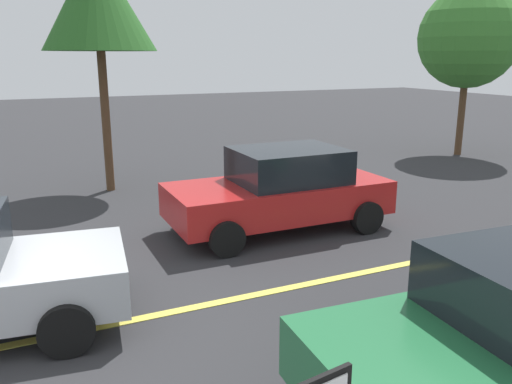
# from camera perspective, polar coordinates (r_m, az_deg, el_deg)

# --- Properties ---
(lane_marking_centre) EXTENTS (28.00, 0.16, 0.01)m
(lane_marking_centre) POSITION_cam_1_polar(r_m,az_deg,el_deg) (7.53, -3.40, -11.83)
(lane_marking_centre) COLOR #E0D14C
(car_red_mid_road) EXTENTS (4.32, 2.10, 1.62)m
(car_red_mid_road) POSITION_cam_1_polar(r_m,az_deg,el_deg) (10.26, 2.75, 0.27)
(car_red_mid_road) COLOR red
(car_red_mid_road) RESTS_ON ground_plane
(tree_centre_verge) EXTENTS (3.33, 3.33, 5.62)m
(tree_centre_verge) POSITION_cam_1_polar(r_m,az_deg,el_deg) (19.44, 22.27, 15.33)
(tree_centre_verge) COLOR #513823
(tree_centre_verge) RESTS_ON ground_plane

